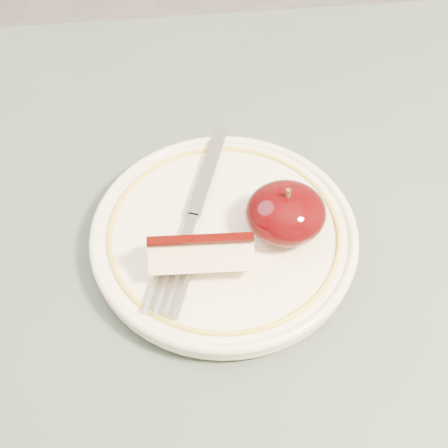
{
  "coord_description": "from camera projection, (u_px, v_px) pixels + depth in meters",
  "views": [
    {
      "loc": [
        0.03,
        -0.19,
        1.18
      ],
      "look_at": [
        0.06,
        0.12,
        0.78
      ],
      "focal_mm": 50.0,
      "sensor_mm": 36.0,
      "label": 1
    }
  ],
  "objects": [
    {
      "name": "apple_half",
      "position": [
        286.0,
        213.0,
        0.5
      ],
      "size": [
        0.07,
        0.06,
        0.05
      ],
      "color": "black",
      "rests_on": "plate"
    },
    {
      "name": "plate",
      "position": [
        224.0,
        234.0,
        0.51
      ],
      "size": [
        0.22,
        0.22,
        0.02
      ],
      "color": "beige",
      "rests_on": "table"
    },
    {
      "name": "table",
      "position": [
        163.0,
        425.0,
        0.52
      ],
      "size": [
        0.9,
        0.9,
        0.75
      ],
      "color": "brown",
      "rests_on": "ground"
    },
    {
      "name": "apple_wedge",
      "position": [
        201.0,
        254.0,
        0.48
      ],
      "size": [
        0.08,
        0.04,
        0.04
      ],
      "rotation": [
        0.0,
        0.0,
        -0.05
      ],
      "color": "beige",
      "rests_on": "plate"
    },
    {
      "name": "fork",
      "position": [
        193.0,
        217.0,
        0.51
      ],
      "size": [
        0.08,
        0.2,
        0.0
      ],
      "rotation": [
        0.0,
        0.0,
        1.24
      ],
      "color": "#94979D",
      "rests_on": "plate"
    }
  ]
}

